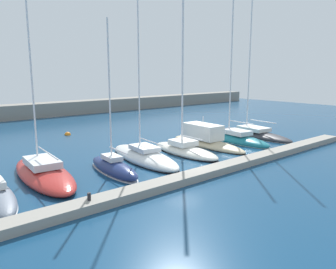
{
  "coord_description": "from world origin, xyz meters",
  "views": [
    {
      "loc": [
        -17.14,
        -18.29,
        7.61
      ],
      "look_at": [
        1.48,
        3.65,
        2.16
      ],
      "focal_mm": 35.89,
      "sensor_mm": 36.0,
      "label": 1
    }
  ],
  "objects_px": {
    "motorboat_sand_seventh": "(205,140)",
    "dock_bollard": "(89,197)",
    "sailboat_red_third": "(44,172)",
    "sailboat_charcoal_ninth": "(255,134)",
    "sailboat_navy_fourth": "(114,167)",
    "sailboat_teal_eighth": "(234,138)",
    "sailboat_ivory_sixth": "(185,149)",
    "sailboat_white_fifth": "(144,157)",
    "mooring_buoy_orange": "(68,135)"
  },
  "relations": [
    {
      "from": "sailboat_white_fifth",
      "to": "dock_bollard",
      "type": "height_order",
      "value": "sailboat_white_fifth"
    },
    {
      "from": "sailboat_red_third",
      "to": "sailboat_ivory_sixth",
      "type": "xyz_separation_m",
      "value": [
        12.87,
        -1.14,
        -0.02
      ]
    },
    {
      "from": "sailboat_white_fifth",
      "to": "mooring_buoy_orange",
      "type": "xyz_separation_m",
      "value": [
        -0.16,
        15.36,
        -0.31
      ]
    },
    {
      "from": "sailboat_ivory_sixth",
      "to": "sailboat_charcoal_ninth",
      "type": "distance_m",
      "value": 12.13
    },
    {
      "from": "sailboat_navy_fourth",
      "to": "sailboat_charcoal_ninth",
      "type": "xyz_separation_m",
      "value": [
        20.34,
        1.64,
        -0.1
      ]
    },
    {
      "from": "sailboat_red_third",
      "to": "sailboat_navy_fourth",
      "type": "relative_size",
      "value": 1.96
    },
    {
      "from": "sailboat_white_fifth",
      "to": "sailboat_charcoal_ninth",
      "type": "bearing_deg",
      "value": -82.36
    },
    {
      "from": "sailboat_red_third",
      "to": "sailboat_white_fifth",
      "type": "distance_m",
      "value": 8.53
    },
    {
      "from": "motorboat_sand_seventh",
      "to": "sailboat_teal_eighth",
      "type": "bearing_deg",
      "value": -94.4
    },
    {
      "from": "sailboat_navy_fourth",
      "to": "sailboat_ivory_sixth",
      "type": "height_order",
      "value": "sailboat_ivory_sixth"
    },
    {
      "from": "sailboat_charcoal_ninth",
      "to": "dock_bollard",
      "type": "relative_size",
      "value": 47.56
    },
    {
      "from": "sailboat_navy_fourth",
      "to": "motorboat_sand_seventh",
      "type": "bearing_deg",
      "value": -75.38
    },
    {
      "from": "sailboat_red_third",
      "to": "mooring_buoy_orange",
      "type": "bearing_deg",
      "value": -24.66
    },
    {
      "from": "motorboat_sand_seventh",
      "to": "dock_bollard",
      "type": "xyz_separation_m",
      "value": [
        -17.02,
        -7.26,
        0.16
      ]
    },
    {
      "from": "sailboat_teal_eighth",
      "to": "sailboat_navy_fourth",
      "type": "bearing_deg",
      "value": 101.09
    },
    {
      "from": "sailboat_white_fifth",
      "to": "dock_bollard",
      "type": "relative_size",
      "value": 36.85
    },
    {
      "from": "sailboat_ivory_sixth",
      "to": "sailboat_charcoal_ninth",
      "type": "xyz_separation_m",
      "value": [
        12.1,
        0.81,
        -0.11
      ]
    },
    {
      "from": "sailboat_red_third",
      "to": "sailboat_teal_eighth",
      "type": "xyz_separation_m",
      "value": [
        20.95,
        -0.47,
        -0.14
      ]
    },
    {
      "from": "sailboat_navy_fourth",
      "to": "dock_bollard",
      "type": "xyz_separation_m",
      "value": [
        -4.73,
        -5.24,
        0.35
      ]
    },
    {
      "from": "sailboat_red_third",
      "to": "sailboat_navy_fourth",
      "type": "xyz_separation_m",
      "value": [
        4.63,
        -1.97,
        -0.04
      ]
    },
    {
      "from": "sailboat_white_fifth",
      "to": "sailboat_navy_fourth",
      "type": "bearing_deg",
      "value": 116.12
    },
    {
      "from": "sailboat_navy_fourth",
      "to": "sailboat_teal_eighth",
      "type": "height_order",
      "value": "sailboat_teal_eighth"
    },
    {
      "from": "mooring_buoy_orange",
      "to": "sailboat_navy_fourth",
      "type": "bearing_deg",
      "value": -102.53
    },
    {
      "from": "sailboat_charcoal_ninth",
      "to": "dock_bollard",
      "type": "xyz_separation_m",
      "value": [
        -25.07,
        -6.87,
        0.45
      ]
    },
    {
      "from": "sailboat_ivory_sixth",
      "to": "sailboat_navy_fourth",
      "type": "bearing_deg",
      "value": 98.3
    },
    {
      "from": "sailboat_navy_fourth",
      "to": "sailboat_ivory_sixth",
      "type": "xyz_separation_m",
      "value": [
        8.24,
        0.83,
        0.01
      ]
    },
    {
      "from": "sailboat_teal_eighth",
      "to": "mooring_buoy_orange",
      "type": "xyz_separation_m",
      "value": [
        -12.6,
        15.23,
        -0.3
      ]
    },
    {
      "from": "sailboat_red_third",
      "to": "dock_bollard",
      "type": "bearing_deg",
      "value": -175.98
    },
    {
      "from": "mooring_buoy_orange",
      "to": "dock_bollard",
      "type": "height_order",
      "value": "dock_bollard"
    },
    {
      "from": "sailboat_ivory_sixth",
      "to": "dock_bollard",
      "type": "bearing_deg",
      "value": 117.62
    },
    {
      "from": "sailboat_charcoal_ninth",
      "to": "dock_bollard",
      "type": "bearing_deg",
      "value": 112.13
    },
    {
      "from": "sailboat_navy_fourth",
      "to": "sailboat_ivory_sixth",
      "type": "distance_m",
      "value": 8.28
    },
    {
      "from": "sailboat_red_third",
      "to": "sailboat_teal_eighth",
      "type": "bearing_deg",
      "value": -86.45
    },
    {
      "from": "sailboat_navy_fourth",
      "to": "sailboat_white_fifth",
      "type": "bearing_deg",
      "value": -65.3
    },
    {
      "from": "dock_bollard",
      "to": "sailboat_red_third",
      "type": "bearing_deg",
      "value": 89.18
    },
    {
      "from": "mooring_buoy_orange",
      "to": "dock_bollard",
      "type": "bearing_deg",
      "value": -111.04
    },
    {
      "from": "sailboat_teal_eighth",
      "to": "sailboat_charcoal_ninth",
      "type": "height_order",
      "value": "sailboat_charcoal_ninth"
    },
    {
      "from": "sailboat_red_third",
      "to": "sailboat_charcoal_ninth",
      "type": "xyz_separation_m",
      "value": [
        24.97,
        -0.33,
        -0.14
      ]
    },
    {
      "from": "sailboat_navy_fourth",
      "to": "motorboat_sand_seventh",
      "type": "distance_m",
      "value": 12.45
    },
    {
      "from": "sailboat_teal_eighth",
      "to": "dock_bollard",
      "type": "relative_size",
      "value": 39.7
    },
    {
      "from": "sailboat_white_fifth",
      "to": "dock_bollard",
      "type": "bearing_deg",
      "value": 134.18
    },
    {
      "from": "dock_bollard",
      "to": "sailboat_charcoal_ninth",
      "type": "bearing_deg",
      "value": 15.33
    },
    {
      "from": "sailboat_white_fifth",
      "to": "motorboat_sand_seventh",
      "type": "xyz_separation_m",
      "value": [
        8.4,
        0.65,
        0.28
      ]
    },
    {
      "from": "sailboat_red_third",
      "to": "sailboat_charcoal_ninth",
      "type": "distance_m",
      "value": 24.97
    },
    {
      "from": "sailboat_white_fifth",
      "to": "dock_bollard",
      "type": "xyz_separation_m",
      "value": [
        -8.61,
        -6.6,
        0.44
      ]
    },
    {
      "from": "sailboat_navy_fourth",
      "to": "mooring_buoy_orange",
      "type": "height_order",
      "value": "sailboat_navy_fourth"
    },
    {
      "from": "sailboat_ivory_sixth",
      "to": "motorboat_sand_seventh",
      "type": "bearing_deg",
      "value": -71.01
    },
    {
      "from": "sailboat_teal_eighth",
      "to": "sailboat_charcoal_ninth",
      "type": "bearing_deg",
      "value": -82.22
    },
    {
      "from": "sailboat_red_third",
      "to": "motorboat_sand_seventh",
      "type": "distance_m",
      "value": 16.91
    },
    {
      "from": "motorboat_sand_seventh",
      "to": "dock_bollard",
      "type": "relative_size",
      "value": 23.2
    }
  ]
}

